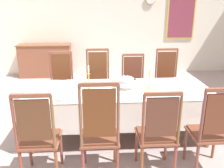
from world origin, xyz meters
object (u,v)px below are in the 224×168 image
at_px(chair_north_b, 98,82).
at_px(bowl_far_right, 118,80).
at_px(chair_north_a, 61,83).
at_px(dining_table, 119,94).
at_px(chair_south_a, 39,135).
at_px(sideboard, 46,61).
at_px(chair_south_d, 212,129).
at_px(chair_south_b, 100,131).
at_px(chair_north_c, 133,83).
at_px(candlestick_east, 149,78).
at_px(spoon_secondary, 183,80).
at_px(chair_south_c, 157,132).
at_px(framed_painting, 181,12).
at_px(candlestick_west, 89,80).
at_px(bowl_far_left, 131,80).
at_px(chair_north_d, 167,80).
at_px(bowl_near_right, 177,79).
at_px(bowl_near_left, 64,99).
at_px(soup_tureen, 126,82).
at_px(spoon_primary, 55,100).

xyz_separation_m(chair_north_b, bowl_far_right, (0.32, -0.54, 0.19)).
bearing_deg(chair_north_a, dining_table, 136.90).
relative_size(chair_south_a, sideboard, 0.76).
xyz_separation_m(chair_north_a, chair_south_d, (1.96, -1.82, -0.01)).
relative_size(chair_south_b, chair_north_c, 1.11).
distance_m(chair_south_d, candlestick_east, 1.12).
bearing_deg(spoon_secondary, chair_south_a, -142.41).
bearing_deg(chair_south_c, chair_north_b, 109.81).
distance_m(chair_south_d, framed_painting, 4.82).
xyz_separation_m(candlestick_west, bowl_far_left, (0.67, 0.36, -0.13)).
relative_size(chair_north_a, framed_painting, 0.76).
distance_m(chair_north_d, bowl_far_left, 0.96).
bearing_deg(chair_north_d, dining_table, 42.61).
bearing_deg(dining_table, chair_north_b, 108.24).
relative_size(chair_south_b, bowl_near_right, 8.44).
bearing_deg(bowl_near_left, chair_north_c, 49.87).
xyz_separation_m(dining_table, framed_painting, (2.10, 3.63, 1.06)).
height_order(bowl_far_right, framed_painting, framed_painting).
distance_m(dining_table, chair_south_d, 1.35).
bearing_deg(bowl_far_right, chair_north_b, 120.65).
bearing_deg(chair_north_d, bowl_near_left, 37.06).
relative_size(soup_tureen, candlestick_west, 0.73).
bearing_deg(framed_painting, bowl_near_right, -108.98).
bearing_deg(bowl_near_left, chair_south_a, -113.99).
height_order(candlestick_west, bowl_far_right, candlestick_west).
bearing_deg(framed_painting, candlestick_east, -114.66).
relative_size(chair_south_b, candlestick_east, 3.17).
bearing_deg(bowl_far_left, chair_south_b, -112.68).
distance_m(chair_north_d, bowl_near_right, 0.59).
xyz_separation_m(dining_table, bowl_near_right, (0.98, 0.35, 0.10)).
bearing_deg(chair_north_a, bowl_far_left, 155.37).
distance_m(chair_north_a, soup_tureen, 1.43).
height_order(dining_table, chair_south_b, chair_south_b).
distance_m(chair_north_a, chair_south_d, 2.67).
distance_m(bowl_near_right, bowl_far_right, 0.96).
distance_m(chair_north_d, spoon_primary, 2.26).
height_order(bowl_near_right, sideboard, sideboard).
distance_m(chair_south_a, soup_tureen, 1.43).
xyz_separation_m(bowl_near_right, framed_painting, (1.13, 3.28, 0.96)).
height_order(chair_south_a, candlestick_east, candlestick_east).
height_order(bowl_far_left, sideboard, sideboard).
height_order(chair_north_a, chair_south_c, chair_north_a).
bearing_deg(chair_north_c, bowl_near_right, 138.42).
height_order(chair_north_d, framed_painting, framed_painting).
relative_size(chair_north_a, bowl_far_right, 6.94).
xyz_separation_m(chair_south_a, chair_north_c, (1.33, 1.81, -0.01)).
xyz_separation_m(candlestick_west, framed_painting, (2.54, 3.63, 0.84)).
relative_size(candlestick_east, bowl_near_left, 2.12).
bearing_deg(chair_south_b, bowl_far_right, 76.12).
relative_size(dining_table, bowl_near_left, 14.84).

